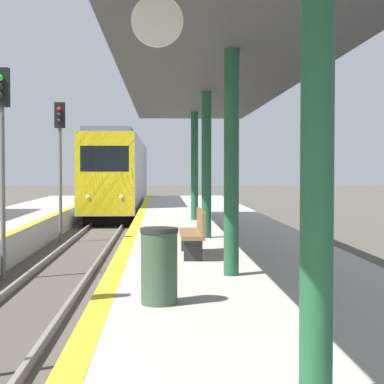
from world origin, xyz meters
The scene contains 6 objects.
train centered at (0.00, 37.81, 2.28)m, with size 2.61×23.45×4.49m.
signal_mid centered at (-1.26, 13.48, 3.43)m, with size 0.36×0.31×4.94m.
signal_far centered at (-1.12, 21.15, 3.43)m, with size 0.36×0.31×4.94m.
station_canopy centered at (3.58, 11.54, 4.54)m, with size 3.93×22.81×3.86m.
trash_bin centered at (2.41, 6.53, 1.36)m, with size 0.49×0.49×0.98m.
bench centered at (3.10, 11.06, 1.36)m, with size 0.44×1.86×0.92m.
Camera 1 is at (2.44, -1.64, 2.60)m, focal length 60.00 mm.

